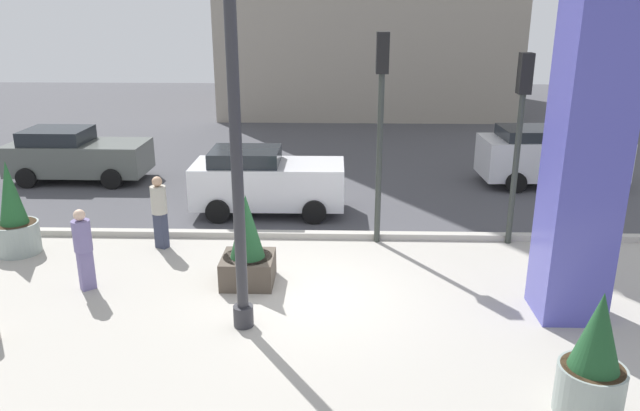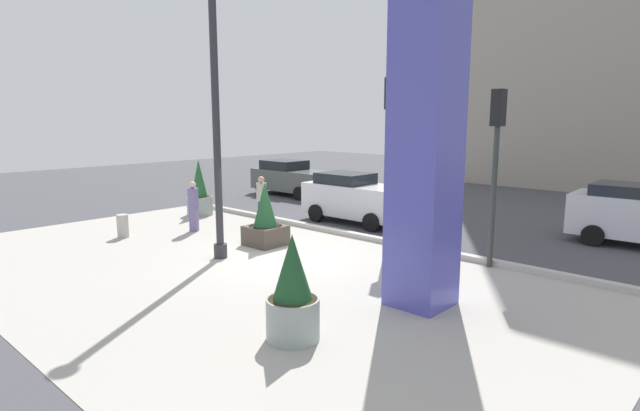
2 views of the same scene
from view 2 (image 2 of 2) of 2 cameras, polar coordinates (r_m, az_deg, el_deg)
name	(u,v)px [view 2 (image 2 of 2)]	position (r m, az deg, el deg)	size (l,w,h in m)	color
ground_plane	(369,233)	(17.26, 5.47, -3.02)	(60.00, 60.00, 0.00)	#47474C
plaza_pavement	(223,272)	(13.15, -10.73, -7.26)	(18.00, 10.00, 0.02)	#ADA89E
curb_strip	(352,235)	(16.57, 3.62, -3.26)	(18.00, 0.24, 0.16)	#B7B2A8
lamp_post	(216,123)	(13.89, -11.50, 8.97)	(0.44, 0.44, 7.50)	#2D2D33
art_pillar_blue	(425,155)	(10.31, 11.65, 5.52)	(1.14, 1.14, 6.17)	#4C4CAD
potted_plant_near_right	(199,194)	(20.67, -13.29, 1.27)	(1.01, 1.01, 2.20)	gray
potted_plant_curbside	(293,296)	(8.91, -3.07, -10.01)	(0.93, 0.93, 1.89)	gray
potted_plant_near_left	(265,220)	(15.44, -6.12, -1.63)	(1.06, 1.06, 1.92)	#4C4238
concrete_bollard	(123,226)	(17.60, -21.13, -2.15)	(0.36, 0.36, 0.75)	#B2ADA3
traffic_light_corner	(391,135)	(15.06, 7.88, 7.81)	(0.28, 0.42, 4.94)	#333833
traffic_light_far_side	(496,149)	(13.52, 19.05, 5.93)	(0.28, 0.42, 4.50)	#333833
car_far_lane	(292,178)	(25.39, -3.12, 3.09)	(4.39, 2.12, 1.70)	#565B56
car_curb_east	(357,198)	(18.74, 4.11, 0.84)	(4.12, 2.00, 1.79)	silver
pedestrian_crossing	(262,198)	(18.33, -6.54, 0.84)	(0.48, 0.48, 1.76)	#33384C
pedestrian_by_curb	(193,204)	(17.71, -13.95, 0.20)	(0.51, 0.51, 1.71)	slate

